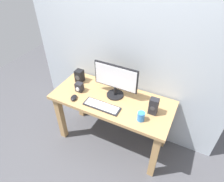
{
  "coord_description": "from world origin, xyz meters",
  "views": [
    {
      "loc": [
        0.79,
        -1.56,
        2.31
      ],
      "look_at": [
        0.0,
        0.0,
        0.89
      ],
      "focal_mm": 31.71,
      "sensor_mm": 36.0,
      "label": 1
    }
  ],
  "objects_px": {
    "monitor": "(116,80)",
    "mouse": "(74,98)",
    "speaker_left": "(80,76)",
    "coffee_mug": "(141,116)",
    "keyboard_primary": "(102,106)",
    "desk": "(112,107)",
    "speaker_right": "(154,106)",
    "audio_controller": "(79,87)"
  },
  "relations": [
    {
      "from": "monitor",
      "to": "mouse",
      "type": "distance_m",
      "value": 0.54
    },
    {
      "from": "mouse",
      "to": "speaker_left",
      "type": "distance_m",
      "value": 0.37
    },
    {
      "from": "speaker_left",
      "to": "coffee_mug",
      "type": "relative_size",
      "value": 1.55
    },
    {
      "from": "mouse",
      "to": "coffee_mug",
      "type": "xyz_separation_m",
      "value": [
        0.82,
        0.04,
        0.03
      ]
    },
    {
      "from": "keyboard_primary",
      "to": "coffee_mug",
      "type": "distance_m",
      "value": 0.46
    },
    {
      "from": "keyboard_primary",
      "to": "speaker_left",
      "type": "relative_size",
      "value": 2.61
    },
    {
      "from": "mouse",
      "to": "coffee_mug",
      "type": "distance_m",
      "value": 0.82
    },
    {
      "from": "coffee_mug",
      "to": "desk",
      "type": "bearing_deg",
      "value": 158.64
    },
    {
      "from": "speaker_right",
      "to": "keyboard_primary",
      "type": "bearing_deg",
      "value": -163.28
    },
    {
      "from": "monitor",
      "to": "speaker_right",
      "type": "relative_size",
      "value": 2.67
    },
    {
      "from": "audio_controller",
      "to": "mouse",
      "type": "bearing_deg",
      "value": -80.53
    },
    {
      "from": "keyboard_primary",
      "to": "coffee_mug",
      "type": "bearing_deg",
      "value": 0.81
    },
    {
      "from": "audio_controller",
      "to": "coffee_mug",
      "type": "distance_m",
      "value": 0.85
    },
    {
      "from": "speaker_left",
      "to": "coffee_mug",
      "type": "xyz_separation_m",
      "value": [
        0.95,
        -0.29,
        -0.03
      ]
    },
    {
      "from": "monitor",
      "to": "coffee_mug",
      "type": "height_order",
      "value": "monitor"
    },
    {
      "from": "mouse",
      "to": "speaker_right",
      "type": "xyz_separation_m",
      "value": [
        0.9,
        0.19,
        0.08
      ]
    },
    {
      "from": "monitor",
      "to": "coffee_mug",
      "type": "xyz_separation_m",
      "value": [
        0.41,
        -0.25,
        -0.17
      ]
    },
    {
      "from": "desk",
      "to": "mouse",
      "type": "height_order",
      "value": "mouse"
    },
    {
      "from": "keyboard_primary",
      "to": "coffee_mug",
      "type": "height_order",
      "value": "coffee_mug"
    },
    {
      "from": "monitor",
      "to": "speaker_left",
      "type": "height_order",
      "value": "monitor"
    },
    {
      "from": "keyboard_primary",
      "to": "mouse",
      "type": "height_order",
      "value": "mouse"
    },
    {
      "from": "desk",
      "to": "coffee_mug",
      "type": "bearing_deg",
      "value": -21.36
    },
    {
      "from": "audio_controller",
      "to": "coffee_mug",
      "type": "relative_size",
      "value": 1.08
    },
    {
      "from": "coffee_mug",
      "to": "monitor",
      "type": "bearing_deg",
      "value": 148.95
    },
    {
      "from": "keyboard_primary",
      "to": "speaker_right",
      "type": "height_order",
      "value": "speaker_right"
    },
    {
      "from": "audio_controller",
      "to": "coffee_mug",
      "type": "bearing_deg",
      "value": -8.17
    },
    {
      "from": "speaker_left",
      "to": "coffee_mug",
      "type": "height_order",
      "value": "speaker_left"
    },
    {
      "from": "keyboard_primary",
      "to": "audio_controller",
      "type": "relative_size",
      "value": 3.76
    },
    {
      "from": "speaker_right",
      "to": "audio_controller",
      "type": "relative_size",
      "value": 1.74
    },
    {
      "from": "speaker_right",
      "to": "speaker_left",
      "type": "bearing_deg",
      "value": 172.35
    },
    {
      "from": "desk",
      "to": "coffee_mug",
      "type": "distance_m",
      "value": 0.49
    },
    {
      "from": "monitor",
      "to": "speaker_left",
      "type": "bearing_deg",
      "value": 175.19
    },
    {
      "from": "mouse",
      "to": "audio_controller",
      "type": "bearing_deg",
      "value": 82.3
    },
    {
      "from": "keyboard_primary",
      "to": "audio_controller",
      "type": "xyz_separation_m",
      "value": [
        -0.38,
        0.13,
        0.05
      ]
    },
    {
      "from": "audio_controller",
      "to": "coffee_mug",
      "type": "xyz_separation_m",
      "value": [
        0.84,
        -0.12,
        -0.0
      ]
    },
    {
      "from": "desk",
      "to": "speaker_left",
      "type": "relative_size",
      "value": 8.85
    },
    {
      "from": "desk",
      "to": "speaker_left",
      "type": "bearing_deg",
      "value": 166.29
    },
    {
      "from": "desk",
      "to": "monitor",
      "type": "height_order",
      "value": "monitor"
    },
    {
      "from": "monitor",
      "to": "keyboard_primary",
      "type": "bearing_deg",
      "value": -100.41
    },
    {
      "from": "desk",
      "to": "speaker_left",
      "type": "xyz_separation_m",
      "value": [
        -0.53,
        0.13,
        0.22
      ]
    },
    {
      "from": "desk",
      "to": "speaker_left",
      "type": "height_order",
      "value": "speaker_left"
    },
    {
      "from": "speaker_right",
      "to": "monitor",
      "type": "bearing_deg",
      "value": 169.28
    }
  ]
}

